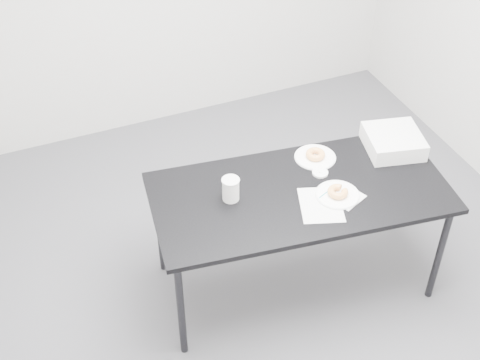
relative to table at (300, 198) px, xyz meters
name	(u,v)px	position (x,y,z in m)	size (l,w,h in m)	color
floor	(261,279)	(-0.19, 0.10, -0.72)	(4.00, 4.00, 0.00)	#49494E
table	(300,198)	(0.00, 0.00, 0.00)	(1.80, 1.01, 0.78)	black
scorecard	(321,205)	(0.05, -0.15, 0.06)	(0.23, 0.30, 0.00)	silver
logo_patch	(329,192)	(0.14, -0.07, 0.06)	(0.05, 0.05, 0.00)	green
pen	(326,193)	(0.12, -0.08, 0.07)	(0.01, 0.01, 0.14)	#0C7784
napkin	(345,196)	(0.21, -0.14, 0.06)	(0.18, 0.18, 0.00)	silver
plate_near	(337,195)	(0.18, -0.12, 0.07)	(0.25, 0.25, 0.01)	white
donut_near	(338,192)	(0.18, -0.12, 0.09)	(0.12, 0.12, 0.04)	#E49648
plate_far	(315,157)	(0.22, 0.24, 0.06)	(0.25, 0.25, 0.01)	white
donut_far	(315,154)	(0.22, 0.24, 0.09)	(0.12, 0.12, 0.04)	#E49648
coffee_cup	(231,189)	(-0.39, 0.09, 0.13)	(0.09, 0.09, 0.14)	silver
cup_lid	(320,173)	(0.18, 0.09, 0.07)	(0.09, 0.09, 0.01)	white
bakery_box	(393,141)	(0.70, 0.14, 0.11)	(0.33, 0.33, 0.11)	silver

